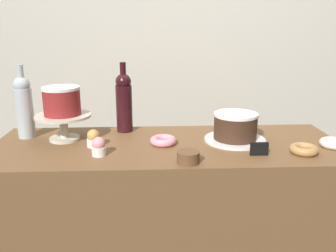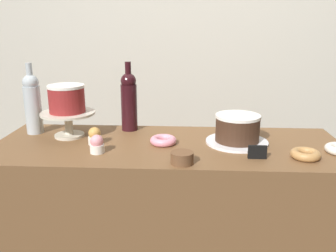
{
  "view_description": "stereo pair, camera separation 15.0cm",
  "coord_description": "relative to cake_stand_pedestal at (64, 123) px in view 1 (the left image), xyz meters",
  "views": [
    {
      "loc": [
        -0.07,
        -1.44,
        1.41
      ],
      "look_at": [
        0.0,
        0.0,
        1.0
      ],
      "focal_mm": 38.31,
      "sensor_mm": 36.0,
      "label": 1
    },
    {
      "loc": [
        0.08,
        -1.44,
        1.41
      ],
      "look_at": [
        0.0,
        0.0,
        1.0
      ],
      "focal_mm": 38.31,
      "sensor_mm": 36.0,
      "label": 2
    }
  ],
  "objects": [
    {
      "name": "back_wall",
      "position": [
        0.45,
        0.77,
        0.3
      ],
      "size": [
        6.0,
        0.05,
        2.6
      ],
      "color": "#BCB7A8",
      "rests_on": "ground_plane"
    },
    {
      "name": "display_counter",
      "position": [
        0.45,
        -0.08,
        -0.54
      ],
      "size": [
        1.49,
        0.55,
        0.92
      ],
      "color": "brown",
      "rests_on": "ground_plane"
    },
    {
      "name": "cake_stand_pedestal",
      "position": [
        0.0,
        0.0,
        0.0
      ],
      "size": [
        0.24,
        0.24,
        0.11
      ],
      "color": "beige",
      "rests_on": "display_counter"
    },
    {
      "name": "white_layer_cake",
      "position": [
        0.0,
        0.0,
        0.1
      ],
      "size": [
        0.16,
        0.16,
        0.12
      ],
      "color": "maroon",
      "rests_on": "cake_stand_pedestal"
    },
    {
      "name": "silver_serving_platter",
      "position": [
        0.75,
        -0.05,
        -0.07
      ],
      "size": [
        0.27,
        0.27,
        0.01
      ],
      "color": "white",
      "rests_on": "display_counter"
    },
    {
      "name": "chocolate_round_cake",
      "position": [
        0.75,
        -0.05,
        -0.01
      ],
      "size": [
        0.19,
        0.19,
        0.11
      ],
      "color": "#3D2619",
      "rests_on": "silver_serving_platter"
    },
    {
      "name": "wine_bottle_clear",
      "position": [
        -0.18,
        0.05,
        0.07
      ],
      "size": [
        0.08,
        0.08,
        0.33
      ],
      "color": "#B2BCC1",
      "rests_on": "display_counter"
    },
    {
      "name": "wine_bottle_dark_red",
      "position": [
        0.26,
        0.12,
        0.07
      ],
      "size": [
        0.08,
        0.08,
        0.33
      ],
      "color": "black",
      "rests_on": "display_counter"
    },
    {
      "name": "cupcake_caramel",
      "position": [
        0.14,
        -0.1,
        -0.04
      ],
      "size": [
        0.06,
        0.06,
        0.07
      ],
      "color": "white",
      "rests_on": "display_counter"
    },
    {
      "name": "cupcake_strawberry",
      "position": [
        0.18,
        -0.2,
        -0.04
      ],
      "size": [
        0.06,
        0.06,
        0.07
      ],
      "color": "white",
      "rests_on": "display_counter"
    },
    {
      "name": "donut_maple",
      "position": [
        0.98,
        -0.22,
        -0.06
      ],
      "size": [
        0.11,
        0.11,
        0.03
      ],
      "color": "#B27F47",
      "rests_on": "display_counter"
    },
    {
      "name": "donut_sugar",
      "position": [
        1.14,
        -0.15,
        -0.06
      ],
      "size": [
        0.11,
        0.11,
        0.03
      ],
      "color": "silver",
      "rests_on": "display_counter"
    },
    {
      "name": "donut_pink",
      "position": [
        0.43,
        -0.09,
        -0.06
      ],
      "size": [
        0.11,
        0.11,
        0.03
      ],
      "color": "pink",
      "rests_on": "display_counter"
    },
    {
      "name": "cookie_stack",
      "position": [
        0.52,
        -0.3,
        -0.06
      ],
      "size": [
        0.08,
        0.08,
        0.04
      ],
      "color": "brown",
      "rests_on": "display_counter"
    },
    {
      "name": "price_sign_chalkboard",
      "position": [
        0.8,
        -0.23,
        -0.05
      ],
      "size": [
        0.07,
        0.01,
        0.05
      ],
      "color": "black",
      "rests_on": "display_counter"
    }
  ]
}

